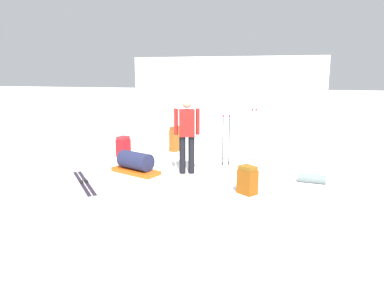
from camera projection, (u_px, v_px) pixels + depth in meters
name	position (u px, v px, depth m)	size (l,w,h in m)	color
ground_plane	(192.00, 175.00, 8.01)	(80.00, 80.00, 0.00)	white
distant_snow_ridge	(230.00, 78.00, 31.49)	(15.98, 5.00, 3.46)	white
skier_standing	(187.00, 132.00, 7.94)	(0.55, 0.31, 1.70)	black
ski_pair_near	(84.00, 183.00, 7.40)	(1.28, 1.46, 0.05)	black
backpack_large_dark	(247.00, 180.00, 6.71)	(0.41, 0.39, 0.54)	#8E460E
backpack_bright	(123.00, 147.00, 9.69)	(0.33, 0.38, 0.55)	maroon
backpack_small_spare	(176.00, 139.00, 10.34)	(0.32, 0.40, 0.71)	brown
ski_poles_planted_near	(254.00, 133.00, 8.97)	(0.16, 0.10, 1.36)	#B5B8C0
ski_poles_planted_far	(226.00, 138.00, 8.68)	(0.22, 0.11, 1.24)	black
gear_sled	(136.00, 163.00, 8.09)	(1.24, 0.85, 0.49)	#E15211
sleeping_mat_rolled	(312.00, 179.00, 7.40)	(0.18, 0.18, 0.55)	slate
thermos_bottle	(141.00, 186.00, 6.80)	(0.07, 0.07, 0.26)	#B3B5C4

